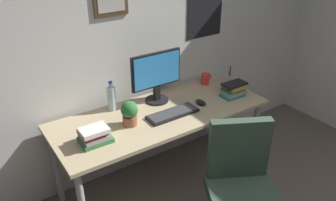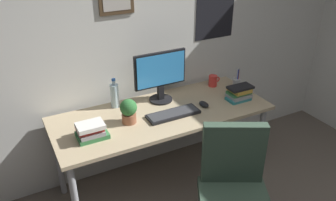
# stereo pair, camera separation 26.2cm
# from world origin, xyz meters

# --- Properties ---
(wall_back) EXTENTS (4.40, 0.10, 2.60)m
(wall_back) POSITION_xyz_m (0.00, 2.15, 1.30)
(wall_back) COLOR silver
(wall_back) RESTS_ON ground_plane
(desk) EXTENTS (1.77, 0.70, 0.74)m
(desk) POSITION_xyz_m (-0.05, 1.72, 0.67)
(desk) COLOR tan
(desk) RESTS_ON ground_plane
(office_chair) EXTENTS (0.62, 0.62, 0.95)m
(office_chair) POSITION_xyz_m (0.08, 0.91, 0.53)
(office_chair) COLOR #334738
(office_chair) RESTS_ON ground_plane
(monitor) EXTENTS (0.46, 0.20, 0.43)m
(monitor) POSITION_xyz_m (0.03, 1.91, 0.98)
(monitor) COLOR black
(monitor) RESTS_ON desk
(keyboard) EXTENTS (0.43, 0.15, 0.03)m
(keyboard) POSITION_xyz_m (0.00, 1.63, 0.75)
(keyboard) COLOR black
(keyboard) RESTS_ON desk
(computer_mouse) EXTENTS (0.06, 0.11, 0.04)m
(computer_mouse) POSITION_xyz_m (0.30, 1.65, 0.76)
(computer_mouse) COLOR black
(computer_mouse) RESTS_ON desk
(water_bottle) EXTENTS (0.07, 0.07, 0.25)m
(water_bottle) POSITION_xyz_m (-0.36, 1.98, 0.85)
(water_bottle) COLOR silver
(water_bottle) RESTS_ON desk
(coffee_mug_near) EXTENTS (0.12, 0.08, 0.10)m
(coffee_mug_near) POSITION_xyz_m (0.59, 1.95, 0.79)
(coffee_mug_near) COLOR red
(coffee_mug_near) RESTS_ON desk
(potted_plant) EXTENTS (0.13, 0.13, 0.20)m
(potted_plant) POSITION_xyz_m (-0.35, 1.69, 0.84)
(potted_plant) COLOR brown
(potted_plant) RESTS_ON desk
(pen_cup) EXTENTS (0.07, 0.07, 0.20)m
(pen_cup) POSITION_xyz_m (0.75, 1.80, 0.79)
(pen_cup) COLOR #9EA0A5
(pen_cup) RESTS_ON desk
(book_stack_left) EXTENTS (0.23, 0.16, 0.12)m
(book_stack_left) POSITION_xyz_m (0.64, 1.62, 0.80)
(book_stack_left) COLOR #26727A
(book_stack_left) RESTS_ON desk
(book_stack_right) EXTENTS (0.22, 0.17, 0.12)m
(book_stack_right) POSITION_xyz_m (-0.67, 1.62, 0.80)
(book_stack_right) COLOR #33723F
(book_stack_right) RESTS_ON desk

